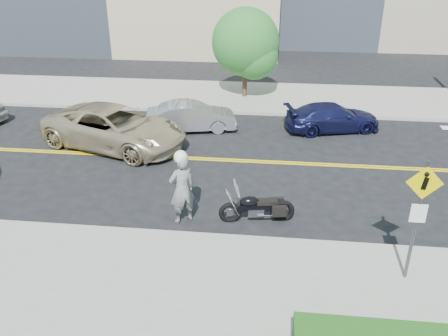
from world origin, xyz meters
The scene contains 10 objects.
ground_plane centered at (0.00, 0.00, 0.00)m, with size 120.00×120.00×0.00m, color black.
sidewalk_near centered at (0.00, -7.50, 0.07)m, with size 60.00×5.00×0.15m, color #9E9B91.
sidewalk_far centered at (0.00, 7.50, 0.07)m, with size 60.00×5.00×0.15m, color #9E9B91.
pedestrian_sign centered at (4.20, -6.31, 1.96)m, with size 0.78×0.08×3.00m.
motorcyclist centered at (-1.48, -4.25, 1.10)m, with size 0.90×0.83×2.20m.
motorcycle centered at (0.61, -4.00, 0.63)m, with size 2.08×0.63×1.27m, color black, non-canonical shape.
suv centered at (-5.09, 0.78, 0.78)m, with size 2.60×5.64×1.57m, color #C0AF8C.
parked_car_silver centered at (-2.47, 2.82, 0.61)m, with size 1.29×3.69×1.21m, color #93969A.
parked_car_blue centered at (3.39, 3.48, 0.57)m, with size 1.60×3.95×1.14m, color #171947.
tree_far_a centered at (-0.58, 7.42, 2.81)m, with size 3.25×3.25×4.45m.
Camera 1 is at (0.97, -15.61, 7.31)m, focal length 38.00 mm.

